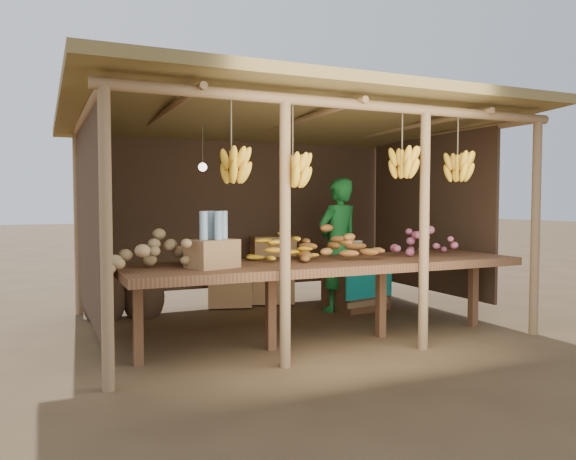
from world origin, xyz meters
name	(u,v)px	position (x,y,z in m)	size (l,w,h in m)	color
ground	(288,323)	(0.00, 0.00, 0.00)	(60.00, 60.00, 0.00)	brown
stall_structure	(291,151)	(-0.01, -0.09, 1.91)	(4.70, 3.50, 2.43)	#95714D
counter	(328,267)	(0.00, -0.95, 0.74)	(3.90, 1.05, 0.80)	brown
potato_heap	(159,248)	(-1.62, -0.97, 0.98)	(1.01, 0.60, 0.37)	#A38354
sweet_potato_heap	(340,241)	(0.18, -0.87, 0.98)	(0.93, 0.56, 0.36)	#9F6028
onion_heap	(426,239)	(1.15, -0.95, 0.98)	(0.85, 0.51, 0.36)	#A75169
banana_pile	(284,242)	(-0.37, -0.72, 0.97)	(0.58, 0.35, 0.35)	yellow
tomato_basin	(209,254)	(-1.12, -0.74, 0.89)	(0.43, 0.43, 0.23)	navy
bottle_box	(212,246)	(-1.18, -1.04, 0.99)	(0.47, 0.42, 0.49)	#A17548
vendor	(338,245)	(0.87, 0.41, 0.83)	(0.60, 0.40, 1.66)	#19712C
tarp_crate	(356,280)	(1.13, 0.41, 0.37)	(0.85, 0.77, 0.89)	brown
carton_stack	(259,275)	(0.11, 1.20, 0.39)	(1.26, 0.57, 0.88)	#A17548
burlap_sacks	(124,293)	(-1.64, 1.05, 0.29)	(0.95, 0.50, 0.67)	#483121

